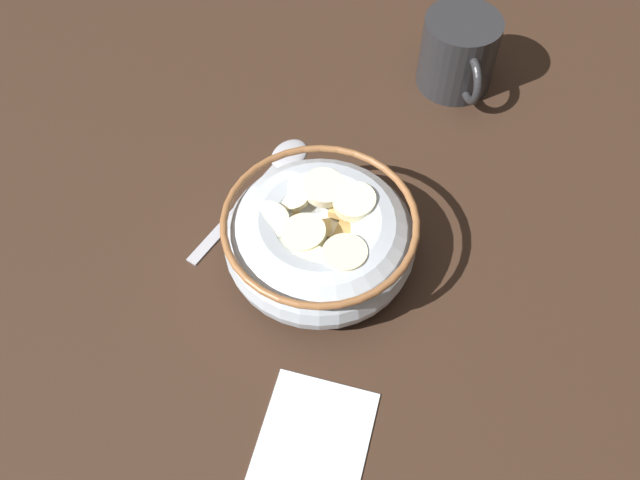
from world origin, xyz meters
TOP-DOWN VIEW (x-y plane):
  - ground_plane at (0.00, 0.00)cm, footprint 135.55×135.55cm
  - cereal_bowl at (-0.01, -0.02)cm, footprint 15.78×15.78cm
  - spoon at (-10.32, -2.43)cm, footprint 13.34×13.14cm
  - coffee_mug at (-18.65, 17.49)cm, footprint 10.03×7.52cm
  - folded_napkin at (16.92, -4.23)cm, footprint 15.24×12.83cm

SIDE VIEW (x-z plane):
  - ground_plane at x=0.00cm, z-range -2.00..0.00cm
  - folded_napkin at x=16.92cm, z-range 0.00..0.30cm
  - spoon at x=-10.32cm, z-range -0.07..0.73cm
  - cereal_bowl at x=-0.01cm, z-range 0.12..6.45cm
  - coffee_mug at x=-18.65cm, z-range 0.00..7.56cm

